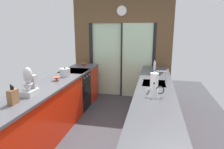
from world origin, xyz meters
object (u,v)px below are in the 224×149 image
(soap_bottle, at_px, (155,66))
(mixing_bowl_near, at_px, (57,79))
(kettle, at_px, (154,90))
(oven_range, at_px, (75,90))
(knife_block, at_px, (13,97))
(mixing_bowl_far, at_px, (84,64))
(paper_towel_roll, at_px, (154,82))
(stand_mixer, at_px, (29,84))
(stock_pot, at_px, (65,72))

(soap_bottle, bearing_deg, mixing_bowl_near, -142.98)
(mixing_bowl_near, distance_m, kettle, 1.86)
(oven_range, xyz_separation_m, knife_block, (0.02, -2.10, 0.56))
(mixing_bowl_far, xyz_separation_m, soap_bottle, (1.78, -0.14, 0.06))
(paper_towel_roll, bearing_deg, stand_mixer, -161.39)
(mixing_bowl_far, relative_size, kettle, 0.60)
(paper_towel_roll, bearing_deg, mixing_bowl_far, 135.89)
(knife_block, height_order, stand_mixer, stand_mixer)
(soap_bottle, bearing_deg, knife_block, -124.99)
(knife_block, distance_m, paper_towel_roll, 2.02)
(kettle, relative_size, soap_bottle, 1.08)
(mixing_bowl_near, bearing_deg, knife_block, -90.00)
(mixing_bowl_far, relative_size, stand_mixer, 0.38)
(knife_block, relative_size, stock_pot, 1.23)
(kettle, bearing_deg, stock_pot, 153.19)
(oven_range, relative_size, stock_pot, 4.30)
(knife_block, height_order, paper_towel_roll, paper_towel_roll)
(stand_mixer, bearing_deg, stock_pot, 90.00)
(stock_pot, relative_size, kettle, 0.81)
(stock_pot, height_order, kettle, kettle)
(stand_mixer, xyz_separation_m, soap_bottle, (1.78, 2.18, -0.06))
(knife_block, bearing_deg, paper_towel_roll, 28.38)
(stand_mixer, bearing_deg, oven_range, 90.61)
(knife_block, xyz_separation_m, paper_towel_roll, (1.78, 0.96, 0.04))
(mixing_bowl_near, distance_m, mixing_bowl_far, 1.49)
(mixing_bowl_near, bearing_deg, kettle, -16.73)
(knife_block, bearing_deg, oven_range, 90.50)
(mixing_bowl_far, bearing_deg, kettle, -48.61)
(kettle, height_order, soap_bottle, soap_bottle)
(knife_block, distance_m, stand_mixer, 0.37)
(stand_mixer, bearing_deg, mixing_bowl_near, 90.00)
(mixing_bowl_near, height_order, stand_mixer, stand_mixer)
(oven_range, distance_m, kettle, 2.37)
(mixing_bowl_near, xyz_separation_m, mixing_bowl_far, (0.00, 1.49, 0.00))
(mixing_bowl_far, relative_size, stock_pot, 0.74)
(stock_pot, bearing_deg, stand_mixer, -90.00)
(knife_block, xyz_separation_m, kettle, (1.78, 0.67, -0.00))
(stand_mixer, relative_size, soap_bottle, 1.72)
(stock_pot, bearing_deg, kettle, -26.81)
(stand_mixer, distance_m, kettle, 1.81)
(stock_pot, distance_m, kettle, 2.00)
(mixing_bowl_near, relative_size, stock_pot, 0.66)
(mixing_bowl_far, bearing_deg, paper_towel_roll, -44.11)
(stock_pot, distance_m, soap_bottle, 2.03)
(oven_range, distance_m, mixing_bowl_far, 0.77)
(stand_mixer, bearing_deg, soap_bottle, 50.78)
(stand_mixer, height_order, paper_towel_roll, stand_mixer)
(mixing_bowl_far, height_order, soap_bottle, soap_bottle)
(mixing_bowl_far, distance_m, knife_block, 2.69)
(soap_bottle, bearing_deg, stand_mixer, -129.22)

